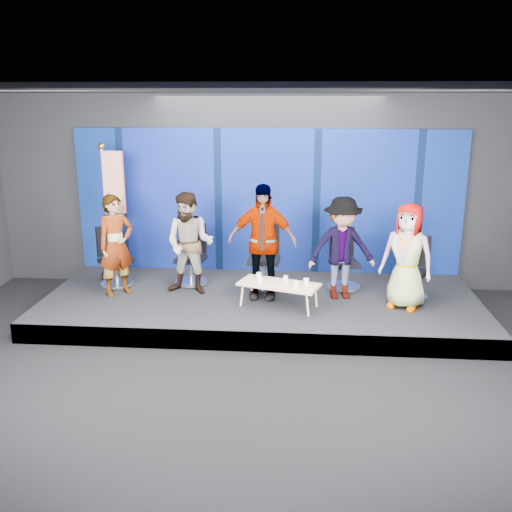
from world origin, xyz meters
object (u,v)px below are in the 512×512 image
object	(u,v)px
chair_c	(264,266)
panelist_e	(407,256)
panelist_c	(262,242)
chair_d	(343,269)
panelist_a	(116,245)
mug_a	(259,276)
chair_b	(192,264)
chair_e	(412,278)
flag_stand	(112,209)
mug_d	(296,284)
chair_a	(115,266)
mug_c	(286,279)
panelist_b	(190,244)
mug_e	(306,282)
mug_b	(260,280)
panelist_d	(342,248)
coffee_table	(279,285)

from	to	relation	value
chair_c	panelist_e	bearing A→B (deg)	-16.95
panelist_c	chair_d	xyz separation A→B (m)	(1.34, 0.57, -0.59)
panelist_a	mug_a	distance (m)	2.36
chair_b	chair_d	bearing A→B (deg)	6.87
chair_e	flag_stand	size ratio (longest dim) A/B	0.42
panelist_c	panelist_e	xyz separation A→B (m)	(2.22, -0.28, -0.11)
mug_d	panelist_c	bearing A→B (deg)	132.64
chair_c	mug_a	bearing A→B (deg)	-90.20
chair_a	mug_d	distance (m)	3.28
mug_a	mug_c	xyz separation A→B (m)	(0.42, -0.10, -0.00)
chair_a	mug_c	size ratio (longest dim) A/B	11.53
chair_b	panelist_b	world-z (taller)	panelist_b
chair_a	mug_e	bearing A→B (deg)	-60.64
chair_d	panelist_a	bearing A→B (deg)	179.27
mug_b	chair_a	bearing A→B (deg)	162.26
chair_b	panelist_e	size ratio (longest dim) A/B	0.64
chair_e	mug_d	bearing A→B (deg)	-130.02
chair_d	chair_e	bearing A→B (deg)	-30.32
panelist_a	chair_b	bearing A→B (deg)	-14.97
chair_d	mug_b	xyz separation A→B (m)	(-1.33, -0.98, 0.08)
chair_b	mug_c	world-z (taller)	chair_b
panelist_d	mug_d	distance (m)	1.06
mug_b	mug_c	size ratio (longest dim) A/B	0.99
coffee_table	panelist_d	bearing A→B (deg)	26.68
panelist_a	chair_e	bearing A→B (deg)	-43.15
panelist_a	flag_stand	xyz separation A→B (m)	(-0.29, 0.75, 0.44)
panelist_b	panelist_d	distance (m)	2.45
panelist_c	chair_e	size ratio (longest dim) A/B	1.84
chair_a	panelist_b	size ratio (longest dim) A/B	0.61
chair_a	flag_stand	size ratio (longest dim) A/B	0.43
chair_a	mug_d	bearing A→B (deg)	-63.85
chair_d	flag_stand	size ratio (longest dim) A/B	0.43
panelist_b	panelist_c	world-z (taller)	panelist_c
chair_c	panelist_c	size ratio (longest dim) A/B	0.62
mug_c	mug_e	distance (m)	0.35
flag_stand	mug_c	bearing A→B (deg)	-6.59
mug_c	chair_e	bearing A→B (deg)	13.45
chair_e	flag_stand	distance (m)	5.17
panelist_a	chair_e	distance (m)	4.80
coffee_table	mug_d	distance (m)	0.34
coffee_table	flag_stand	world-z (taller)	flag_stand
chair_e	panelist_e	bearing A→B (deg)	-85.43
chair_d	chair_e	xyz separation A→B (m)	(1.07, -0.39, -0.00)
chair_d	mug_e	bearing A→B (deg)	-131.86
chair_d	chair_b	bearing A→B (deg)	168.98
chair_b	mug_b	xyz separation A→B (m)	(1.27, -1.02, 0.08)
chair_a	mug_a	distance (m)	2.61
panelist_b	mug_e	world-z (taller)	panelist_b
chair_e	mug_e	world-z (taller)	chair_e
panelist_e	mug_b	bearing A→B (deg)	-149.61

